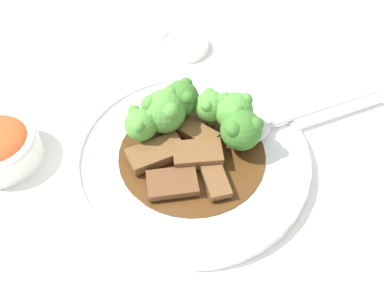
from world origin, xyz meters
TOP-DOWN VIEW (x-y plane):
  - ground_plane at (0.00, 0.00)m, footprint 4.00×4.00m
  - main_plate at (0.00, 0.00)m, footprint 0.28×0.28m
  - beef_strip_0 at (-0.01, -0.01)m, footprint 0.06×0.07m
  - beef_strip_1 at (-0.02, -0.04)m, footprint 0.06×0.06m
  - beef_strip_2 at (0.02, 0.01)m, footprint 0.04×0.06m
  - beef_strip_3 at (-0.02, 0.03)m, footprint 0.07×0.07m
  - beef_strip_4 at (-0.05, -0.00)m, footprint 0.06×0.07m
  - broccoli_floret_0 at (0.02, 0.05)m, footprint 0.05×0.05m
  - broccoli_floret_1 at (0.03, -0.05)m, footprint 0.05×0.05m
  - broccoli_floret_2 at (0.05, -0.03)m, footprint 0.05×0.05m
  - broccoli_floret_3 at (0.05, 0.04)m, footprint 0.04×0.04m
  - broccoli_floret_4 at (0.05, -0.00)m, footprint 0.04×0.04m
  - broccoli_floret_5 at (-0.01, 0.06)m, footprint 0.04×0.04m
  - serving_spoon at (0.07, -0.06)m, footprint 0.18×0.17m
  - sauce_dish at (0.19, 0.10)m, footprint 0.08×0.08m

SIDE VIEW (x-z plane):
  - ground_plane at x=0.00m, z-range 0.00..0.00m
  - sauce_dish at x=0.19m, z-range 0.00..0.01m
  - main_plate at x=0.00m, z-range 0.00..0.02m
  - beef_strip_1 at x=-0.02m, z-range 0.02..0.03m
  - beef_strip_4 at x=-0.05m, z-range 0.02..0.03m
  - beef_strip_3 at x=-0.02m, z-range 0.02..0.03m
  - serving_spoon at x=0.07m, z-range 0.02..0.03m
  - beef_strip_2 at x=0.02m, z-range 0.02..0.03m
  - beef_strip_0 at x=-0.01m, z-range 0.02..0.03m
  - broccoli_floret_5 at x=-0.01m, z-range 0.02..0.07m
  - broccoli_floret_1 at x=0.03m, z-range 0.02..0.07m
  - broccoli_floret_4 at x=0.05m, z-range 0.02..0.07m
  - broccoli_floret_0 at x=0.02m, z-range 0.02..0.08m
  - broccoli_floret_2 at x=0.05m, z-range 0.02..0.08m
  - broccoli_floret_3 at x=0.05m, z-range 0.02..0.08m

